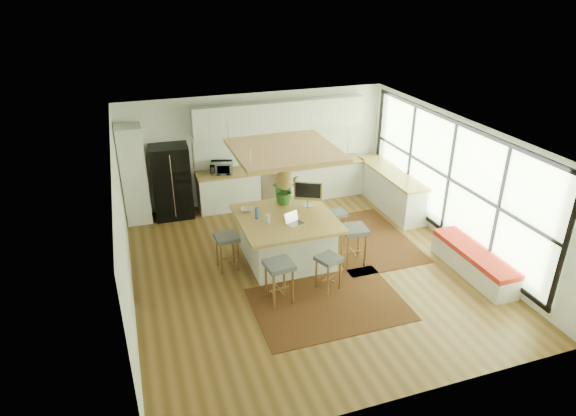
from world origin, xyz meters
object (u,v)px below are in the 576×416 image
object	(u,v)px
island	(286,238)
stool_near_right	(328,272)
stool_left_side	(228,252)
monitor	(308,194)
microwave	(222,166)
fridge	(172,179)
stool_right_back	(336,224)
island_plant	(284,193)
laptop	(295,218)
stool_near_left	(279,284)
stool_right_front	(353,247)

from	to	relation	value
island	stool_near_right	distance (m)	1.31
stool_left_side	monitor	xyz separation A→B (m)	(1.77, 0.33, 0.83)
island	microwave	distance (m)	2.88
fridge	stool_right_back	distance (m)	3.92
stool_right_back	island_plant	bearing A→B (deg)	170.64
laptop	island_plant	world-z (taller)	island_plant
monitor	stool_near_right	bearing A→B (deg)	-69.89
fridge	island_plant	xyz separation A→B (m)	(2.05, -2.06, 0.24)
stool_near_left	microwave	world-z (taller)	microwave
fridge	microwave	distance (m)	1.19
stool_right_back	monitor	size ratio (longest dim) A/B	1.12
fridge	stool_near_right	size ratio (longest dim) A/B	2.59
stool_left_side	stool_near_left	bearing A→B (deg)	-64.86
stool_near_left	stool_right_front	world-z (taller)	stool_right_front
stool_left_side	microwave	xyz separation A→B (m)	(0.48, 2.71, 0.74)
island_plant	island	bearing A→B (deg)	-104.44
laptop	stool_right_front	bearing A→B (deg)	-34.62
stool_right_front	laptop	bearing A→B (deg)	167.17
island	stool_near_left	distance (m)	1.44
fridge	microwave	size ratio (longest dim) A/B	3.40
stool_near_right	stool_right_back	size ratio (longest dim) A/B	1.04
stool_near_right	stool_left_side	bearing A→B (deg)	141.41
laptop	microwave	bearing A→B (deg)	82.31
stool_near_right	laptop	bearing A→B (deg)	109.39
stool_near_right	stool_left_side	world-z (taller)	stool_left_side
stool_near_left	stool_left_side	distance (m)	1.47
fridge	stool_near_left	size ratio (longest dim) A/B	2.23
laptop	island_plant	bearing A→B (deg)	62.04
island	stool_left_side	size ratio (longest dim) A/B	2.55
stool_near_right	stool_right_front	bearing A→B (deg)	39.16
fridge	stool_left_side	size ratio (longest dim) A/B	2.39
laptop	monitor	xyz separation A→B (m)	(0.52, 0.67, 0.14)
fridge	stool_right_front	size ratio (longest dim) A/B	2.17
stool_near_left	microwave	distance (m)	4.11
island	stool_right_front	distance (m)	1.33
stool_left_side	microwave	distance (m)	2.85
stool_right_front	microwave	distance (m)	3.89
fridge	monitor	world-z (taller)	fridge
stool_near_left	stool_left_side	size ratio (longest dim) A/B	1.07
stool_right_back	stool_left_side	size ratio (longest dim) A/B	0.89
stool_near_left	microwave	xyz separation A→B (m)	(-0.14, 4.04, 0.74)
island	laptop	distance (m)	0.68
stool_right_front	stool_left_side	bearing A→B (deg)	165.92
stool_near_right	stool_right_back	bearing A→B (deg)	62.30
stool_right_front	laptop	distance (m)	1.35
island_plant	stool_right_back	bearing A→B (deg)	-9.36
stool_near_left	stool_right_front	distance (m)	1.90
stool_near_right	stool_right_front	distance (m)	1.04
laptop	microwave	world-z (taller)	microwave
stool_near_left	island_plant	distance (m)	2.24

